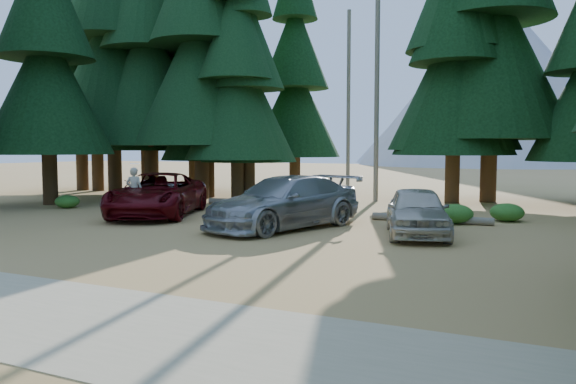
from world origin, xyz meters
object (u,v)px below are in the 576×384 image
Objects in this scene: red_pickup at (158,194)px; log_left at (246,202)px; silver_minivan_center at (284,202)px; log_right at (431,219)px; silver_minivan_right at (417,211)px; frisbee_player at (134,190)px; log_mid at (426,213)px.

log_left is at bearing 58.81° from red_pickup.
silver_minivan_center reaches higher than log_right.
silver_minivan_center is 1.40× the size of log_right.
log_right is (-0.18, 3.21, -0.61)m from silver_minivan_right.
frisbee_player is 0.62× the size of log_mid.
silver_minivan_center is at bearing -30.50° from red_pickup.
red_pickup reaches higher than silver_minivan_right.
frisbee_player is 0.45× the size of log_right.
silver_minivan_center reaches higher than red_pickup.
silver_minivan_right is (4.35, 0.31, -0.12)m from silver_minivan_center.
silver_minivan_center reaches higher than silver_minivan_right.
silver_minivan_right is 5.31m from log_mid.
log_left is (1.19, 6.44, -0.94)m from frisbee_player.
silver_minivan_center is at bearing 163.17° from frisbee_player.
log_right is at bearing 76.44° from silver_minivan_right.
silver_minivan_center is 8.16m from log_left.
log_mid is at bearing 75.80° from silver_minivan_center.
frisbee_player is 6.62m from log_left.
silver_minivan_center reaches higher than log_mid.
log_mid is 2.09m from log_right.
silver_minivan_right is 11.21m from log_left.
frisbee_player reaches higher than log_mid.
log_mid is at bearing 105.50° from log_right.
red_pickup is at bearing -167.04° from log_right.
log_right is at bearing 58.87° from silver_minivan_center.
frisbee_player is at bearing -160.52° from silver_minivan_center.
silver_minivan_center is 6.26m from frisbee_player.
red_pickup is 1.65× the size of log_left.
log_left is at bearing 130.50° from silver_minivan_right.
log_mid is (8.64, -0.84, -0.01)m from log_left.
silver_minivan_center is 1.36× the size of silver_minivan_right.
silver_minivan_right is 3.28m from log_right.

